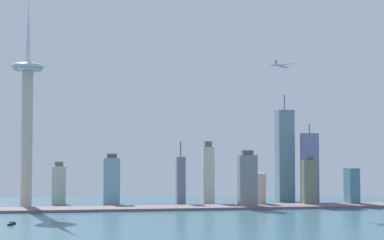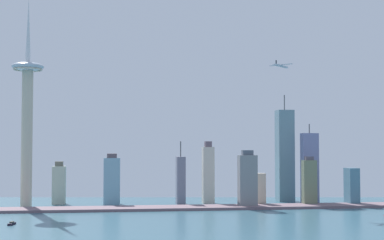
% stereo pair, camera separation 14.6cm
% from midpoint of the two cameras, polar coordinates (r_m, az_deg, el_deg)
% --- Properties ---
extents(waterfront_pier, '(859.71, 49.16, 3.65)m').
position_cam_midpoint_polar(waterfront_pier, '(827.18, 3.22, -8.47)').
color(waterfront_pier, slate).
rests_on(waterfront_pier, ground).
extents(observation_tower, '(45.39, 45.39, 300.23)m').
position_cam_midpoint_polar(observation_tower, '(863.65, -15.74, 1.39)').
color(observation_tower, '#C0B59E').
rests_on(observation_tower, ground).
extents(skyscraper_0, '(14.52, 13.28, 47.29)m').
position_cam_midpoint_polar(skyscraper_0, '(870.30, 6.65, -6.73)').
color(skyscraper_0, beige).
rests_on(skyscraper_0, ground).
extents(skyscraper_2, '(19.76, 13.50, 71.99)m').
position_cam_midpoint_polar(skyscraper_2, '(876.68, 11.36, -5.97)').
color(skyscraper_2, '#6C765A').
rests_on(skyscraper_2, ground).
extents(skyscraper_3, '(25.38, 25.80, 169.19)m').
position_cam_midpoint_polar(skyscraper_3, '(944.95, 9.03, -3.43)').
color(skyscraper_3, slate).
rests_on(skyscraper_3, ground).
extents(skyscraper_4, '(12.89, 21.99, 94.49)m').
position_cam_midpoint_polar(skyscraper_4, '(887.03, -1.11, -5.88)').
color(skyscraper_4, slate).
rests_on(skyscraper_4, ground).
extents(skyscraper_5, '(25.29, 18.46, 81.30)m').
position_cam_midpoint_polar(skyscraper_5, '(834.53, 5.43, -5.89)').
color(skyscraper_5, gray).
rests_on(skyscraper_5, ground).
extents(skyscraper_6, '(24.28, 22.94, 76.08)m').
position_cam_midpoint_polar(skyscraper_6, '(888.41, -7.82, -5.84)').
color(skyscraper_6, '#77A4B9').
rests_on(skyscraper_6, ground).
extents(skyscraper_7, '(15.28, 25.11, 54.79)m').
position_cam_midpoint_polar(skyscraper_7, '(900.95, 15.31, -6.27)').
color(skyscraper_7, teal).
rests_on(skyscraper_7, ground).
extents(skyscraper_8, '(24.78, 16.09, 121.32)m').
position_cam_midpoint_polar(skyscraper_8, '(918.22, 11.40, -4.61)').
color(skyscraper_8, '#7477A4').
rests_on(skyscraper_8, ground).
extents(skyscraper_9, '(17.15, 17.98, 94.60)m').
position_cam_midpoint_polar(skyscraper_9, '(900.82, 1.59, -5.27)').
color(skyscraper_9, beige).
rests_on(skyscraper_9, ground).
extents(skyscraper_10, '(19.33, 18.62, 64.19)m').
position_cam_midpoint_polar(skyscraper_10, '(907.90, -12.83, -6.12)').
color(skyscraper_10, '#ADB7A5').
rests_on(skyscraper_10, ground).
extents(boat_0, '(6.93, 17.11, 9.47)m').
position_cam_midpoint_polar(boat_0, '(682.97, -17.15, -9.61)').
color(boat_0, black).
rests_on(boat_0, ground).
extents(airplane, '(29.70, 29.81, 8.57)m').
position_cam_midpoint_polar(airplane, '(857.34, 8.71, 5.24)').
color(airplane, '#B1BDCA').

